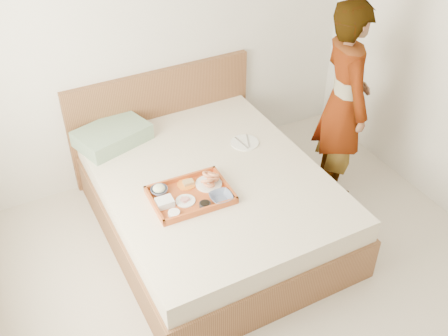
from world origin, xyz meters
name	(u,v)px	position (x,y,z in m)	size (l,w,h in m)	color
ground	(287,316)	(0.00, 0.00, 0.00)	(3.50, 4.00, 0.01)	beige
wall_back	(160,28)	(0.00, 2.00, 1.30)	(3.50, 0.01, 2.60)	silver
bed	(212,202)	(-0.06, 1.00, 0.27)	(1.65, 2.00, 0.53)	brown
headboard	(162,120)	(-0.06, 1.97, 0.47)	(1.65, 0.06, 0.95)	brown
pillow	(112,135)	(-0.57, 1.76, 0.60)	(0.55, 0.37, 0.13)	gray
tray	(191,195)	(-0.30, 0.85, 0.56)	(0.56, 0.40, 0.05)	#AB4116
prawn_plate	(209,184)	(-0.13, 0.90, 0.55)	(0.19, 0.19, 0.01)	white
navy_bowl_big	(221,197)	(-0.13, 0.71, 0.56)	(0.16, 0.16, 0.04)	#1E264D
sauce_dish	(205,205)	(-0.26, 0.70, 0.56)	(0.08, 0.08, 0.03)	black
meat_plate	(185,201)	(-0.36, 0.81, 0.55)	(0.14, 0.14, 0.01)	white
bread_plate	(187,184)	(-0.28, 0.97, 0.55)	(0.14, 0.14, 0.01)	orange
salad_bowl	(159,191)	(-0.48, 0.98, 0.56)	(0.12, 0.12, 0.04)	#1E264D
plastic_tub	(165,202)	(-0.50, 0.84, 0.57)	(0.12, 0.10, 0.05)	silver
cheese_round	(174,214)	(-0.48, 0.72, 0.56)	(0.08, 0.08, 0.03)	white
dinner_plate	(245,143)	(0.36, 1.25, 0.54)	(0.23, 0.23, 0.01)	white
person	(344,102)	(1.11, 1.00, 0.84)	(0.61, 0.40, 1.67)	beige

